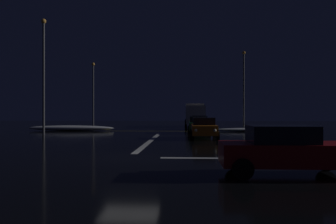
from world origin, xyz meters
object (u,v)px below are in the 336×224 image
(sedan_green, at_px, (199,125))
(streetlamp_right_far, at_px, (244,84))
(streetlamp_left_near, at_px, (44,69))
(sedan_orange, at_px, (204,128))
(box_truck, at_px, (195,114))
(streetlamp_left_far, at_px, (93,90))
(sedan_black, at_px, (199,123))
(sedan_red_crossing, at_px, (286,150))

(sedan_green, xyz_separation_m, streetlamp_right_far, (6.38, 13.32, 4.88))
(streetlamp_right_far, distance_m, streetlamp_left_near, 25.61)
(sedan_orange, height_order, streetlamp_left_near, streetlamp_left_near)
(box_truck, height_order, streetlamp_left_far, streetlamp_left_far)
(box_truck, distance_m, streetlamp_right_far, 7.55)
(sedan_black, distance_m, sedan_red_crossing, 27.45)
(sedan_black, bearing_deg, sedan_green, -92.80)
(sedan_black, distance_m, streetlamp_left_near, 17.35)
(sedan_red_crossing, height_order, streetlamp_right_far, streetlamp_right_far)
(box_truck, bearing_deg, sedan_red_crossing, -86.71)
(sedan_black, relative_size, streetlamp_left_far, 0.50)
(sedan_orange, relative_size, box_truck, 0.52)
(sedan_orange, height_order, streetlamp_right_far, streetlamp_right_far)
(streetlamp_right_far, relative_size, streetlamp_left_near, 0.98)
(sedan_green, height_order, streetlamp_left_near, streetlamp_left_near)
(box_truck, height_order, streetlamp_left_near, streetlamp_left_near)
(sedan_green, height_order, box_truck, box_truck)
(streetlamp_left_far, bearing_deg, sedan_orange, -54.76)
(sedan_black, height_order, box_truck, box_truck)
(box_truck, relative_size, streetlamp_left_far, 0.96)
(streetlamp_right_far, height_order, streetlamp_left_far, streetlamp_right_far)
(sedan_red_crossing, xyz_separation_m, streetlamp_right_far, (4.37, 34.33, 4.88))
(sedan_black, xyz_separation_m, streetlamp_left_near, (-13.93, -9.07, 4.98))
(sedan_green, xyz_separation_m, streetlamp_left_near, (-13.62, -2.68, 4.98))
(box_truck, xyz_separation_m, streetlamp_left_near, (-13.62, -16.66, 4.07))
(streetlamp_left_near, distance_m, streetlamp_left_far, 16.02)
(sedan_green, distance_m, box_truck, 14.00)
(streetlamp_left_far, bearing_deg, sedan_green, -44.36)
(sedan_green, relative_size, streetlamp_right_far, 0.43)
(box_truck, bearing_deg, sedan_green, -90.02)
(sedan_orange, distance_m, sedan_green, 6.20)
(streetlamp_right_far, bearing_deg, sedan_black, -131.22)
(sedan_green, bearing_deg, streetlamp_right_far, 64.39)
(sedan_orange, height_order, sedan_black, same)
(box_truck, bearing_deg, streetlamp_left_far, -177.24)
(sedan_black, xyz_separation_m, streetlamp_right_far, (6.07, 6.93, 4.88))
(sedan_red_crossing, height_order, streetlamp_left_far, streetlamp_left_far)
(streetlamp_left_near, bearing_deg, sedan_orange, -14.31)
(box_truck, bearing_deg, sedan_orange, -89.53)
(streetlamp_right_far, bearing_deg, sedan_orange, -107.66)
(box_truck, distance_m, streetlamp_left_near, 21.90)
(sedan_orange, xyz_separation_m, box_truck, (-0.16, 20.17, 0.91))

